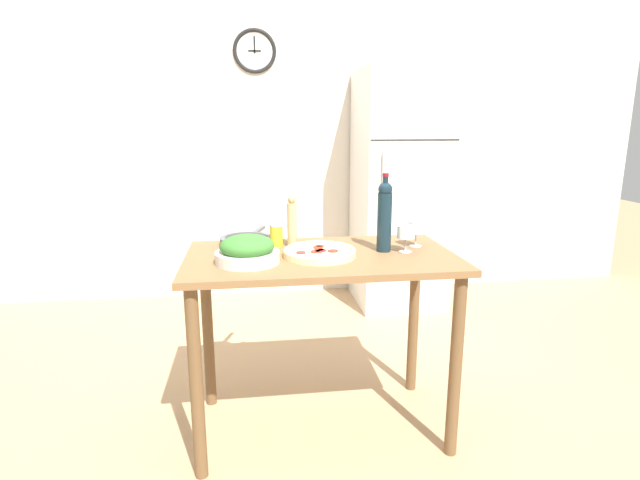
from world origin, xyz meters
The scene contains 12 objects.
ground_plane centered at (0.00, 0.00, 0.00)m, with size 14.00×14.00×0.00m, color tan.
wall_back centered at (0.00, 2.13, 1.30)m, with size 6.40×0.09×2.60m.
refrigerator centered at (0.89, 1.72, 0.95)m, with size 0.68×0.75×1.90m.
prep_counter centered at (0.00, 0.00, 0.75)m, with size 1.24×0.70×0.89m.
wine_bottle centered at (0.30, 0.02, 1.07)m, with size 0.07×0.07×0.37m.
wine_glass_near centered at (0.40, -0.01, 0.98)m, with size 0.08×0.08×0.13m.
wine_glass_far centered at (0.48, 0.09, 0.98)m, with size 0.08×0.08×0.13m.
pepper_mill centered at (-0.12, 0.17, 1.02)m, with size 0.05×0.05×0.25m.
salad_bowl centered at (-0.34, -0.10, 0.95)m, with size 0.28×0.28×0.12m.
homemade_pizza centered at (-0.01, -0.03, 0.91)m, with size 0.33×0.33×0.04m.
salt_canister centered at (-0.20, 0.19, 0.95)m, with size 0.06×0.06×0.11m.
cast_iron_skillet centered at (-0.34, 0.24, 0.91)m, with size 0.26×0.40×0.04m.
Camera 1 is at (-0.31, -2.21, 1.48)m, focal length 28.00 mm.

